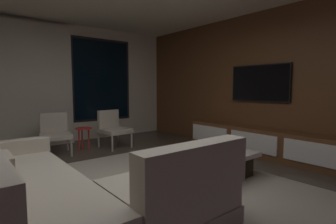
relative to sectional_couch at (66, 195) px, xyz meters
name	(u,v)px	position (x,y,z in m)	size (l,w,h in m)	color
floor	(134,197)	(0.81, 0.14, -0.29)	(9.20, 9.20, 0.00)	#473D33
back_wall_with_window	(43,84)	(0.75, 3.76, 1.05)	(6.60, 0.30, 2.70)	beige
media_wall	(275,83)	(3.87, 0.14, 1.06)	(0.12, 7.80, 2.70)	brown
area_rug	(163,191)	(1.16, 0.04, -0.28)	(3.20, 3.80, 0.01)	#ADA391
sectional_couch	(66,195)	(0.00, 0.00, 0.00)	(1.98, 2.50, 0.82)	#A49C8C
coffee_table	(203,162)	(2.00, 0.17, -0.10)	(1.16, 1.16, 0.36)	black
book_stack_on_coffee_table	(204,148)	(1.98, 0.13, 0.12)	(0.30, 0.21, 0.09)	#88B576
accent_chair_near_window	(113,127)	(1.80, 2.61, 0.14)	(0.61, 0.62, 0.78)	#B2ADA0
accent_chair_by_curtain	(55,131)	(0.68, 2.76, 0.14)	(0.63, 0.65, 0.78)	#B2ADA0
side_stool	(84,132)	(1.21, 2.71, 0.08)	(0.32, 0.32, 0.46)	red
media_console	(262,143)	(3.58, 0.20, -0.04)	(0.46, 3.10, 0.52)	brown
mounted_tv	(259,83)	(3.76, 0.39, 1.06)	(0.05, 1.21, 0.70)	black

